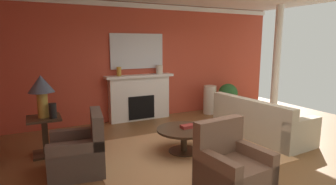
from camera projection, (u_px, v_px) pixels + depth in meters
ground_plane at (213, 152)px, 5.12m from camera, size 9.43×9.43×0.00m
wall_fireplace at (150, 62)px, 7.43m from camera, size 7.85×0.12×3.00m
crown_moulding at (151, 6)px, 7.10m from camera, size 7.85×0.08×0.12m
area_rug at (184, 152)px, 5.14m from camera, size 3.22×2.42×0.01m
fireplace at (140, 99)px, 7.23m from camera, size 1.80×0.35×1.19m
mantel_mirror at (137, 51)px, 7.12m from camera, size 1.43×0.04×0.90m
sofa at (259, 123)px, 5.92m from camera, size 1.03×2.15×0.85m
armchair_near_window at (80, 153)px, 4.30m from camera, size 0.92×0.92×0.95m
armchair_facing_fireplace at (232, 169)px, 3.74m from camera, size 0.87×0.87×0.95m
coffee_table at (184, 135)px, 5.08m from camera, size 1.00×1.00×0.45m
side_table at (45, 133)px, 4.94m from camera, size 0.56×0.56×0.70m
table_lamp at (41, 88)px, 4.80m from camera, size 0.44×0.44×0.75m
vase_mantel_left at (119, 72)px, 6.81m from camera, size 0.11×0.11×0.23m
vase_on_side_table at (53, 111)px, 4.83m from camera, size 0.13×0.13×0.26m
vase_mantel_right at (159, 70)px, 7.30m from camera, size 0.18×0.18×0.23m
vase_tall_corner at (210, 100)px, 7.88m from camera, size 0.36×0.36×0.81m
book_red_cover at (188, 126)px, 5.09m from camera, size 0.26×0.16×0.06m
potted_plant at (228, 95)px, 8.08m from camera, size 0.56×0.56×0.83m
column_white at (276, 61)px, 7.70m from camera, size 0.20×0.20×3.00m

